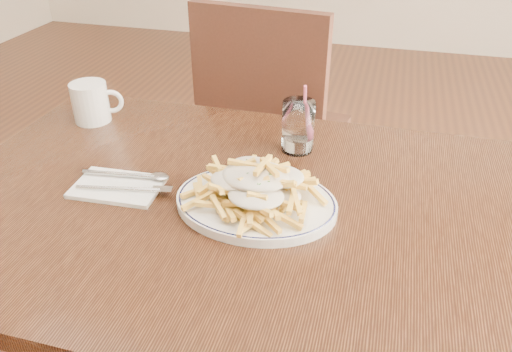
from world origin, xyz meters
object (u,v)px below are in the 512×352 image
(coffee_mug, at_px, (92,102))
(water_glass, at_px, (298,129))
(chair_far, at_px, (270,122))
(loaded_fries, at_px, (256,181))
(fries_plate, at_px, (256,203))
(table, at_px, (239,231))

(coffee_mug, bearing_deg, water_glass, -1.38)
(chair_far, xyz_separation_m, water_glass, (0.20, -0.54, 0.26))
(loaded_fries, bearing_deg, fries_plate, 90.00)
(loaded_fries, xyz_separation_m, coffee_mug, (-0.50, 0.26, -0.01))
(chair_far, distance_m, water_glass, 0.63)
(fries_plate, relative_size, loaded_fries, 1.30)
(loaded_fries, bearing_deg, table, 158.41)
(table, bearing_deg, loaded_fries, -21.59)
(table, xyz_separation_m, coffee_mug, (-0.46, 0.24, 0.13))
(fries_plate, distance_m, water_glass, 0.25)
(water_glass, relative_size, coffee_mug, 1.29)
(chair_far, bearing_deg, water_glass, -70.06)
(fries_plate, bearing_deg, water_glass, 82.87)
(table, xyz_separation_m, water_glass, (0.07, 0.23, 0.13))
(water_glass, xyz_separation_m, coffee_mug, (-0.53, 0.01, -0.00))
(fries_plate, relative_size, water_glass, 1.98)
(table, bearing_deg, fries_plate, -21.59)
(chair_far, relative_size, coffee_mug, 7.77)
(fries_plate, xyz_separation_m, loaded_fries, (0.00, -0.00, 0.05))
(table, bearing_deg, chair_far, 99.27)
(chair_far, xyz_separation_m, loaded_fries, (0.17, -0.79, 0.27))
(table, distance_m, water_glass, 0.27)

